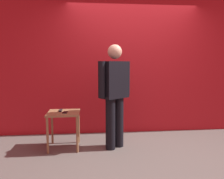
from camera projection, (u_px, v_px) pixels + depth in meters
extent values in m
plane|color=#59544F|center=(148.00, 156.00, 3.43)|extent=(12.00, 12.00, 0.00)
cube|color=#B51820|center=(132.00, 48.00, 4.54)|extent=(5.16, 0.12, 3.37)
cylinder|color=black|center=(110.00, 124.00, 3.69)|extent=(0.22, 0.22, 0.83)
cylinder|color=black|center=(119.00, 122.00, 3.82)|extent=(0.22, 0.22, 0.83)
cube|color=black|center=(115.00, 80.00, 3.67)|extent=(0.49, 0.45, 0.58)
cube|color=red|center=(110.00, 78.00, 3.75)|extent=(0.11, 0.09, 0.49)
cube|color=silver|center=(109.00, 79.00, 3.76)|extent=(0.04, 0.03, 0.44)
cylinder|color=black|center=(102.00, 80.00, 3.48)|extent=(0.15, 0.15, 0.56)
cylinder|color=black|center=(126.00, 78.00, 3.86)|extent=(0.15, 0.15, 0.56)
sphere|color=tan|center=(115.00, 52.00, 3.62)|extent=(0.23, 0.23, 0.23)
cube|color=olive|center=(64.00, 113.00, 3.73)|extent=(0.51, 0.51, 0.03)
cylinder|color=olive|center=(48.00, 136.00, 3.52)|extent=(0.04, 0.04, 0.57)
cylinder|color=olive|center=(77.00, 135.00, 3.56)|extent=(0.04, 0.04, 0.57)
cylinder|color=olive|center=(52.00, 127.00, 3.96)|extent=(0.04, 0.04, 0.57)
cylinder|color=olive|center=(79.00, 127.00, 4.00)|extent=(0.04, 0.04, 0.57)
cube|color=black|center=(65.00, 112.00, 3.68)|extent=(0.08, 0.15, 0.01)
cube|color=black|center=(61.00, 110.00, 3.80)|extent=(0.05, 0.17, 0.02)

